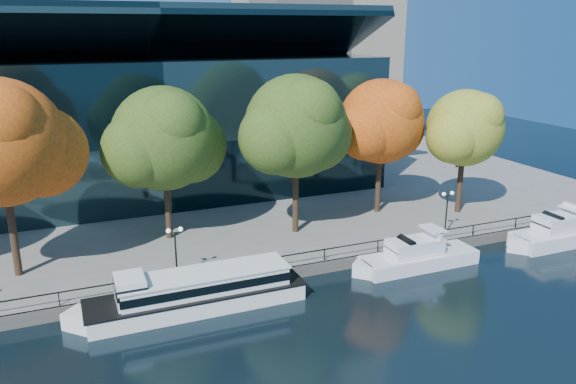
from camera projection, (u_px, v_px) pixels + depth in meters
name	position (u px, v px, depth m)	size (l,w,h in m)	color
ground	(282.00, 300.00, 41.01)	(160.00, 160.00, 0.00)	black
promenade	(178.00, 176.00, 73.11)	(90.00, 67.08, 1.00)	slate
railing	(266.00, 259.00, 43.35)	(88.20, 0.08, 0.99)	black
convention_building	(148.00, 123.00, 65.32)	(50.00, 24.57, 21.43)	black
tour_boat	(192.00, 291.00, 39.37)	(16.77, 3.74, 3.18)	white
cruiser_near	(415.00, 256.00, 46.27)	(11.25, 2.90, 3.26)	white
cruiser_far	(558.00, 233.00, 51.18)	(11.06, 3.07, 3.61)	white
tree_1	(3.00, 145.00, 40.01)	(11.61, 9.52, 14.90)	black
tree_2	(166.00, 141.00, 48.00)	(11.22, 9.20, 13.51)	black
tree_3	(298.00, 129.00, 49.30)	(11.42, 9.36, 14.37)	black
tree_4	(383.00, 123.00, 55.14)	(10.41, 8.53, 13.44)	black
tree_5	(466.00, 130.00, 55.15)	(9.45, 7.75, 12.44)	black
lamp_1	(175.00, 241.00, 41.41)	(1.26, 0.36, 4.03)	black
lamp_2	(447.00, 203.00, 50.46)	(1.26, 0.36, 4.03)	black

